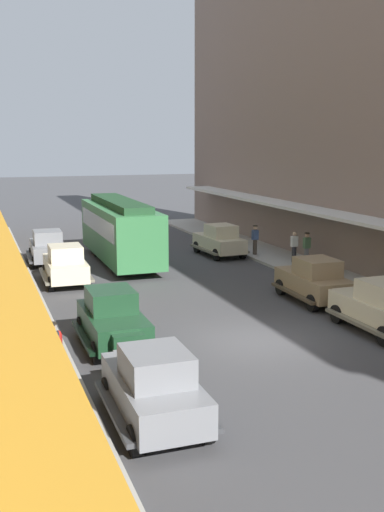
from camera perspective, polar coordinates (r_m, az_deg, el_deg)
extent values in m
plane|color=#424244|center=(20.30, 5.88, -7.99)|extent=(200.00, 200.00, 0.00)
cube|color=#A8A59E|center=(18.43, -15.94, -10.09)|extent=(3.00, 60.00, 0.15)
cube|color=slate|center=(33.48, -13.50, 0.55)|extent=(1.85, 3.96, 0.80)
cube|color=slate|center=(33.11, -13.52, 1.75)|extent=(1.50, 1.75, 0.70)
cube|color=#8C9EA8|center=(33.11, -13.52, 1.75)|extent=(1.43, 1.72, 0.42)
cube|color=slate|center=(35.57, -13.78, 1.21)|extent=(0.95, 0.40, 0.52)
cube|color=#393A3D|center=(33.48, -15.09, -0.08)|extent=(0.38, 3.52, 0.12)
cube|color=#393A3D|center=(33.62, -11.86, 0.10)|extent=(0.38, 3.52, 0.12)
cylinder|color=black|center=(34.84, -14.97, 0.21)|extent=(0.25, 0.69, 0.68)
cylinder|color=black|center=(34.96, -12.33, 0.36)|extent=(0.25, 0.69, 0.68)
cylinder|color=black|center=(32.16, -14.70, -0.64)|extent=(0.25, 0.69, 0.68)
cylinder|color=black|center=(32.28, -11.84, -0.48)|extent=(0.25, 0.69, 0.68)
cube|color=#997F5B|center=(25.36, 11.44, -2.60)|extent=(1.84, 3.96, 0.80)
cube|color=#997F5B|center=(24.99, 11.79, -1.05)|extent=(1.50, 1.75, 0.70)
cube|color=#8C9EA8|center=(24.99, 11.79, -1.05)|extent=(1.43, 1.71, 0.42)
cube|color=#997F5B|center=(27.17, 9.25, -1.52)|extent=(0.95, 0.39, 0.52)
cube|color=#4C3F2D|center=(24.99, 9.51, -3.48)|extent=(0.37, 3.52, 0.12)
cube|color=#4C3F2D|center=(25.91, 13.25, -3.11)|extent=(0.37, 3.52, 0.12)
cylinder|color=black|center=(26.25, 8.41, -2.94)|extent=(0.24, 0.69, 0.68)
cylinder|color=black|center=(27.00, 11.49, -2.66)|extent=(0.24, 0.69, 0.68)
cylinder|color=black|center=(23.92, 11.32, -4.39)|extent=(0.24, 0.69, 0.68)
cylinder|color=black|center=(24.73, 14.59, -4.03)|extent=(0.24, 0.69, 0.68)
cube|color=beige|center=(28.57, -11.90, -1.11)|extent=(1.80, 3.94, 0.80)
cube|color=beige|center=(28.18, -11.89, 0.28)|extent=(1.48, 1.74, 0.70)
cube|color=#8C9EA8|center=(28.18, -11.89, 0.28)|extent=(1.41, 1.70, 0.42)
cube|color=beige|center=(30.63, -12.38, -0.24)|extent=(0.94, 0.38, 0.52)
cube|color=#6D6856|center=(28.55, -13.76, -1.86)|extent=(0.33, 3.52, 0.12)
cube|color=#6D6856|center=(28.75, -9.99, -1.62)|extent=(0.33, 3.52, 0.12)
cylinder|color=black|center=(29.90, -13.72, -1.45)|extent=(0.24, 0.69, 0.68)
cylinder|color=black|center=(30.07, -10.65, -1.25)|extent=(0.24, 0.69, 0.68)
cylinder|color=black|center=(27.25, -13.21, -2.60)|extent=(0.24, 0.69, 0.68)
cylinder|color=black|center=(27.43, -9.85, -2.39)|extent=(0.24, 0.69, 0.68)
cube|color=slate|center=(14.48, -3.66, -12.74)|extent=(1.74, 3.92, 0.80)
cube|color=slate|center=(13.97, -3.41, -10.30)|extent=(1.46, 1.72, 0.70)
cube|color=#8C9EA8|center=(13.97, -3.41, -10.30)|extent=(1.39, 1.68, 0.42)
cube|color=slate|center=(16.37, -5.73, -9.73)|extent=(0.94, 0.37, 0.52)
cube|color=#393A3D|center=(14.40, -7.40, -14.33)|extent=(0.28, 3.51, 0.12)
cube|color=#393A3D|center=(14.87, -0.02, -13.40)|extent=(0.28, 3.51, 0.12)
cylinder|color=black|center=(15.69, -7.95, -12.50)|extent=(0.23, 0.68, 0.68)
cylinder|color=black|center=(16.05, -2.17, -11.84)|extent=(0.23, 0.68, 0.68)
cylinder|color=black|center=(13.27, -5.46, -16.97)|extent=(0.23, 0.68, 0.68)
cylinder|color=black|center=(13.70, 1.37, -15.99)|extent=(0.23, 0.68, 0.68)
cube|color=#193D23|center=(19.64, -7.49, -6.41)|extent=(1.75, 3.92, 0.80)
cube|color=#193D23|center=(19.67, -7.70, -4.11)|extent=(1.46, 1.72, 0.70)
cube|color=#8C9EA8|center=(19.67, -7.70, -4.11)|extent=(1.39, 1.68, 0.42)
cube|color=#193D23|center=(17.64, -6.03, -8.20)|extent=(0.94, 0.37, 0.52)
cube|color=black|center=(19.94, -4.78, -7.05)|extent=(0.28, 3.51, 0.12)
cube|color=black|center=(19.58, -10.21, -7.53)|extent=(0.28, 3.51, 0.12)
cylinder|color=black|center=(18.68, -4.12, -8.54)|extent=(0.23, 0.68, 0.68)
cylinder|color=black|center=(18.35, -9.05, -9.01)|extent=(0.23, 0.68, 0.68)
cylinder|color=black|center=(21.20, -6.09, -6.21)|extent=(0.23, 0.68, 0.68)
cylinder|color=black|center=(20.91, -10.43, -6.57)|extent=(0.23, 0.68, 0.68)
cube|color=beige|center=(34.86, 2.59, 1.24)|extent=(1.89, 3.98, 0.80)
cube|color=beige|center=(34.52, 2.78, 2.40)|extent=(1.52, 1.77, 0.70)
cube|color=#8C9EA8|center=(34.52, 2.78, 2.40)|extent=(1.45, 1.73, 0.42)
cube|color=beige|center=(36.76, 1.16, 1.82)|extent=(0.95, 0.41, 0.52)
cube|color=#6D6856|center=(34.52, 1.16, 0.61)|extent=(0.41, 3.52, 0.12)
cube|color=#6D6856|center=(35.33, 3.97, 0.82)|extent=(0.41, 3.52, 0.12)
cylinder|color=black|center=(35.82, 0.48, 0.86)|extent=(0.25, 0.69, 0.68)
cylinder|color=black|center=(36.48, 2.81, 1.02)|extent=(0.25, 0.69, 0.68)
cylinder|color=black|center=(33.37, 2.34, 0.11)|extent=(0.25, 0.69, 0.68)
cylinder|color=black|center=(34.08, 4.79, 0.31)|extent=(0.25, 0.69, 0.68)
cube|color=beige|center=(21.91, 17.38, -5.00)|extent=(1.70, 3.90, 0.80)
cube|color=beige|center=(23.56, 14.26, -3.62)|extent=(0.94, 0.36, 0.52)
cube|color=#6D6856|center=(21.45, 15.30, -6.11)|extent=(0.24, 3.51, 0.12)
cylinder|color=black|center=(22.62, 13.59, -5.36)|extent=(0.22, 0.68, 0.68)
cylinder|color=black|center=(23.54, 16.89, -4.90)|extent=(0.22, 0.68, 0.68)
cube|color=#33723F|center=(32.77, -6.83, 2.35)|extent=(2.59, 9.62, 2.70)
cube|color=#1C3F23|center=(32.59, -6.89, 5.01)|extent=(1.58, 8.65, 0.36)
cube|color=#8C9EA8|center=(32.71, -6.85, 3.16)|extent=(2.61, 8.86, 0.95)
cube|color=black|center=(35.80, -7.80, 0.52)|extent=(2.01, 1.22, 0.40)
cube|color=black|center=(30.29, -5.56, -1.30)|extent=(2.01, 1.22, 0.40)
cylinder|color=#B21E19|center=(18.67, -12.52, -8.27)|extent=(0.24, 0.24, 0.70)
sphere|color=#B21E19|center=(18.55, -12.57, -7.19)|extent=(0.20, 0.20, 0.20)
cylinder|color=slate|center=(32.29, 10.78, -0.01)|extent=(0.24, 0.24, 0.85)
cube|color=#4C724C|center=(32.17, 10.82, 1.22)|extent=(0.36, 0.22, 0.56)
sphere|color=tan|center=(32.11, 10.85, 1.93)|extent=(0.22, 0.22, 0.22)
cylinder|color=black|center=(32.09, 10.85, 2.14)|extent=(0.28, 0.28, 0.04)
cylinder|color=slate|center=(17.53, -16.82, -9.49)|extent=(0.24, 0.24, 0.85)
cube|color=#8C6647|center=(17.31, -16.95, -7.30)|extent=(0.36, 0.22, 0.56)
sphere|color=tan|center=(17.19, -17.02, -6.03)|extent=(0.22, 0.22, 0.22)
cylinder|color=slate|center=(17.08, -14.18, -9.90)|extent=(0.24, 0.24, 0.85)
cube|color=white|center=(16.85, -14.29, -7.65)|extent=(0.36, 0.22, 0.56)
sphere|color=#9E7051|center=(16.73, -14.35, -6.35)|extent=(0.22, 0.22, 0.22)
cylinder|color=#4C4238|center=(34.66, 5.97, 0.85)|extent=(0.24, 0.24, 0.85)
cube|color=#3F598C|center=(34.54, 6.00, 2.01)|extent=(0.36, 0.22, 0.56)
sphere|color=beige|center=(34.49, 6.01, 2.66)|extent=(0.22, 0.22, 0.22)
cylinder|color=black|center=(34.47, 6.01, 2.86)|extent=(0.28, 0.28, 0.04)
cylinder|color=#2D2D33|center=(32.67, 9.62, 0.15)|extent=(0.24, 0.24, 0.85)
cube|color=white|center=(32.55, 9.66, 1.37)|extent=(0.36, 0.22, 0.56)
sphere|color=beige|center=(32.49, 9.68, 2.07)|extent=(0.22, 0.22, 0.22)
cylinder|color=#4C4238|center=(16.75, -12.99, -10.26)|extent=(0.24, 0.24, 0.85)
cube|color=#26262D|center=(16.51, -13.09, -7.98)|extent=(0.36, 0.22, 0.56)
sphere|color=tan|center=(16.39, -13.15, -6.65)|extent=(0.22, 0.22, 0.22)
cylinder|color=black|center=(16.36, -13.17, -6.25)|extent=(0.28, 0.28, 0.04)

